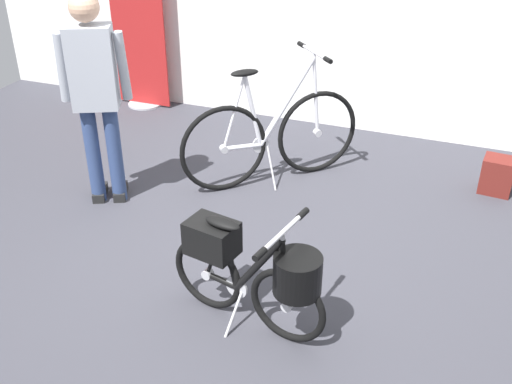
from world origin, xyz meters
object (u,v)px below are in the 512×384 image
(floor_banner_stand, at_px, (139,42))
(display_bike_left, at_px, (272,136))
(folding_bike_foreground, at_px, (253,270))
(backpack_on_floor, at_px, (497,175))
(visitor_near_wall, at_px, (95,90))

(floor_banner_stand, bearing_deg, display_bike_left, -31.19)
(folding_bike_foreground, distance_m, display_bike_left, 1.76)
(folding_bike_foreground, bearing_deg, backpack_on_floor, 60.10)
(display_bike_left, height_order, visitor_near_wall, visitor_near_wall)
(folding_bike_foreground, bearing_deg, display_bike_left, 106.43)
(floor_banner_stand, bearing_deg, folding_bike_foreground, -50.11)
(visitor_near_wall, height_order, backpack_on_floor, visitor_near_wall)
(backpack_on_floor, bearing_deg, floor_banner_stand, 169.67)
(folding_bike_foreground, xyz_separation_m, visitor_near_wall, (-1.58, 0.94, 0.51))
(floor_banner_stand, xyz_separation_m, display_bike_left, (1.85, -1.12, -0.29))
(display_bike_left, bearing_deg, backpack_on_floor, 15.00)
(visitor_near_wall, bearing_deg, folding_bike_foreground, -30.77)
(floor_banner_stand, xyz_separation_m, folding_bike_foreground, (2.35, -2.81, -0.30))
(folding_bike_foreground, bearing_deg, visitor_near_wall, 149.23)
(display_bike_left, xyz_separation_m, backpack_on_floor, (1.74, 0.47, -0.25))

